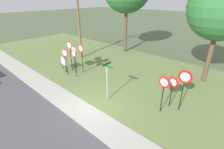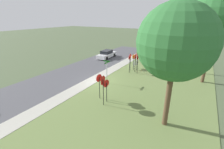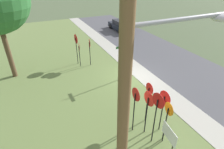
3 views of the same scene
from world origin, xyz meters
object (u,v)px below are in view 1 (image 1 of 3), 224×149
object	(u,v)px
yield_sign_near_right	(184,81)
notice_board	(64,62)
stop_sign_near_left	(81,53)
oak_tree_right	(223,7)
utility_pole	(77,12)
stop_sign_far_right	(74,58)
yield_sign_far_left	(164,86)
stop_sign_center_tall	(74,54)
yield_sign_near_left	(173,85)
stop_sign_far_left	(65,56)
street_name_post	(107,78)
stop_sign_far_center	(64,56)
stop_sign_near_right	(70,50)

from	to	relation	value
yield_sign_near_right	notice_board	xyz separation A→B (m)	(-10.62, -1.32, -1.22)
stop_sign_near_left	oak_tree_right	xyz separation A→B (m)	(8.93, 5.66, 3.91)
yield_sign_near_right	utility_pole	bearing A→B (deg)	164.91
stop_sign_far_right	oak_tree_right	xyz separation A→B (m)	(8.63, 6.67, 4.07)
notice_board	yield_sign_far_left	bearing A→B (deg)	10.46
stop_sign_center_tall	stop_sign_far_right	bearing A→B (deg)	-36.43
stop_sign_center_tall	yield_sign_near_left	xyz separation A→B (m)	(8.76, 0.86, -0.27)
stop_sign_far_right	stop_sign_far_left	bearing A→B (deg)	-159.67
street_name_post	utility_pole	distance (m)	9.93
stop_sign_far_center	yield_sign_near_left	xyz separation A→B (m)	(9.53, 1.44, -0.03)
yield_sign_far_left	stop_sign_far_right	bearing A→B (deg)	-166.23
stop_sign_center_tall	oak_tree_right	bearing A→B (deg)	33.61
stop_sign_near_left	utility_pole	distance (m)	5.26
stop_sign_near_right	notice_board	size ratio (longest dim) A/B	2.30
stop_sign_near_left	yield_sign_near_right	world-z (taller)	yield_sign_near_right
stop_sign_far_center	notice_board	xyz separation A→B (m)	(-0.49, 0.18, -0.78)
yield_sign_near_right	stop_sign_far_right	bearing A→B (deg)	-176.48
stop_sign_far_left	street_name_post	world-z (taller)	street_name_post
stop_sign_far_center	notice_board	bearing A→B (deg)	166.89
stop_sign_near_right	stop_sign_far_center	size ratio (longest dim) A/B	1.28
stop_sign_far_center	street_name_post	xyz separation A→B (m)	(6.02, -0.68, 0.03)
stop_sign_near_left	stop_sign_far_center	world-z (taller)	stop_sign_near_left
yield_sign_far_left	oak_tree_right	size ratio (longest dim) A/B	0.30
yield_sign_near_right	yield_sign_far_left	world-z (taller)	yield_sign_near_right
street_name_post	stop_sign_near_left	bearing A→B (deg)	157.74
stop_sign_center_tall	stop_sign_near_left	bearing A→B (deg)	51.56
stop_sign_center_tall	yield_sign_near_left	world-z (taller)	stop_sign_center_tall
yield_sign_near_right	stop_sign_far_center	bearing A→B (deg)	-177.47
stop_sign_far_center	yield_sign_near_right	distance (m)	10.25
stop_sign_center_tall	yield_sign_far_left	xyz separation A→B (m)	(8.58, -0.02, -0.04)
stop_sign_far_center	street_name_post	size ratio (longest dim) A/B	0.82
stop_sign_far_right	yield_sign_far_left	world-z (taller)	stop_sign_far_right
stop_sign_far_right	utility_pole	distance (m)	6.06
stop_sign_near_left	stop_sign_far_center	bearing A→B (deg)	-136.73
yield_sign_near_left	street_name_post	size ratio (longest dim) A/B	0.78
stop_sign_near_right	stop_sign_center_tall	bearing A→B (deg)	-6.76
yield_sign_near_left	utility_pole	world-z (taller)	utility_pole
stop_sign_far_left	yield_sign_near_right	bearing A→B (deg)	8.46
stop_sign_near_left	yield_sign_near_left	distance (m)	8.38
stop_sign_far_left	utility_pole	world-z (taller)	utility_pole
stop_sign_near_left	yield_sign_near_right	xyz separation A→B (m)	(8.98, 0.43, 0.14)
yield_sign_near_left	notice_board	xyz separation A→B (m)	(-10.02, -1.26, -0.75)
yield_sign_near_right	notice_board	size ratio (longest dim) A/B	2.18
street_name_post	stop_sign_far_center	bearing A→B (deg)	171.07
stop_sign_far_center	notice_board	world-z (taller)	stop_sign_far_center
stop_sign_far_left	stop_sign_far_center	world-z (taller)	stop_sign_far_left
stop_sign_center_tall	notice_board	bearing A→B (deg)	-162.07
stop_sign_center_tall	street_name_post	bearing A→B (deg)	-13.25
stop_sign_near_right	notice_board	xyz separation A→B (m)	(-0.61, -0.41, -1.26)
stop_sign_near_left	stop_sign_center_tall	bearing A→B (deg)	-128.10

